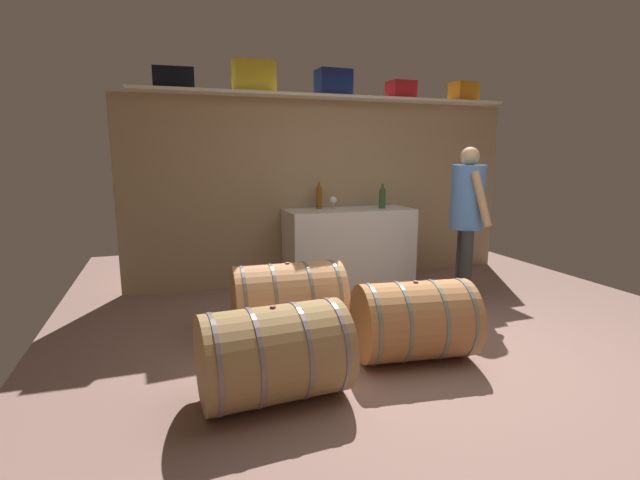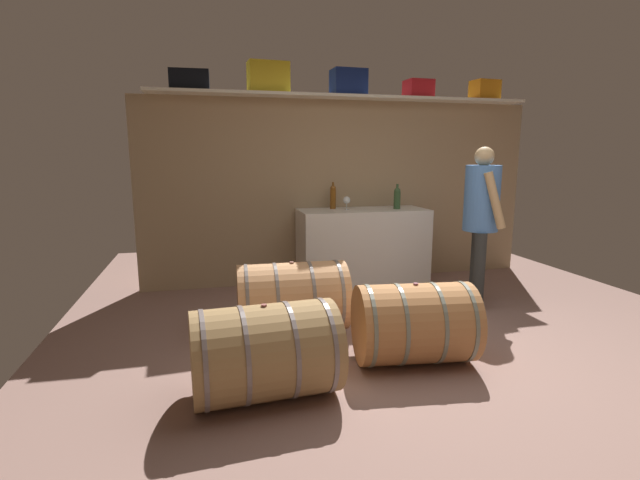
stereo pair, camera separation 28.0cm
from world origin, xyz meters
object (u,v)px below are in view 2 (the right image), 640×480
at_px(toolcase_navy, 348,83).
at_px(toolcase_orange, 485,90).
at_px(toolcase_red, 418,89).
at_px(toolcase_black, 190,80).
at_px(winemaker_pouring, 482,210).
at_px(work_cabinet, 362,248).
at_px(toolcase_yellow, 268,78).
at_px(wine_bottle_green, 397,198).
at_px(wine_barrel_near, 265,352).
at_px(wine_bottle_amber, 333,197).
at_px(wine_glass, 347,200).
at_px(wine_barrel_far, 414,323).
at_px(wine_barrel_flank, 292,297).

bearing_deg(toolcase_navy, toolcase_orange, -2.53).
distance_m(toolcase_red, toolcase_orange, 0.88).
height_order(toolcase_black, winemaker_pouring, toolcase_black).
distance_m(toolcase_black, work_cabinet, 2.62).
bearing_deg(toolcase_yellow, toolcase_orange, -4.16).
height_order(toolcase_navy, wine_bottle_green, toolcase_navy).
height_order(toolcase_yellow, work_cabinet, toolcase_yellow).
distance_m(toolcase_yellow, toolcase_orange, 2.65).
bearing_deg(toolcase_orange, wine_bottle_green, -172.60).
xyz_separation_m(toolcase_black, winemaker_pouring, (2.75, -1.21, -1.30)).
height_order(wine_bottle_green, wine_barrel_near, wine_bottle_green).
bearing_deg(wine_bottle_amber, wine_glass, -44.53).
xyz_separation_m(wine_barrel_far, wine_barrel_flank, (-0.76, 0.80, 0.01)).
distance_m(toolcase_yellow, toolcase_navy, 0.91).
bearing_deg(wine_barrel_near, toolcase_black, 96.20).
bearing_deg(wine_bottle_green, toolcase_orange, 11.65).
xyz_separation_m(toolcase_orange, winemaker_pouring, (-0.73, -1.21, -1.31)).
xyz_separation_m(work_cabinet, wine_barrel_far, (-0.30, -2.04, -0.15)).
bearing_deg(wine_barrel_near, toolcase_navy, 58.76).
bearing_deg(toolcase_orange, winemaker_pouring, -125.44).
bearing_deg(wine_glass, wine_barrel_far, -93.09).
height_order(wine_barrel_near, winemaker_pouring, winemaker_pouring).
bearing_deg(wine_barrel_near, toolcase_yellow, 77.39).
distance_m(wine_barrel_far, wine_barrel_flank, 1.11).
height_order(wine_glass, wine_barrel_far, wine_glass).
bearing_deg(toolcase_navy, work_cabinet, -59.59).
bearing_deg(winemaker_pouring, toolcase_red, -145.33).
xyz_separation_m(toolcase_yellow, winemaker_pouring, (1.92, -1.21, -1.36)).
height_order(toolcase_black, wine_barrel_far, toolcase_black).
bearing_deg(toolcase_orange, toolcase_yellow, 175.75).
relative_size(wine_bottle_amber, winemaker_pouring, 0.19).
bearing_deg(winemaker_pouring, wine_bottle_amber, -106.27).
distance_m(toolcase_black, wine_glass, 2.11).
relative_size(wine_bottle_green, wine_barrel_far, 0.32).
bearing_deg(wine_barrel_flank, toolcase_red, 41.31).
height_order(toolcase_red, wine_bottle_amber, toolcase_red).
bearing_deg(toolcase_red, wine_barrel_flank, -143.28).
distance_m(toolcase_navy, wine_barrel_near, 3.46).
xyz_separation_m(toolcase_black, wine_barrel_flank, (0.80, -1.44, -1.97)).
bearing_deg(wine_bottle_green, wine_barrel_far, -109.36).
xyz_separation_m(toolcase_yellow, work_cabinet, (1.04, -0.20, -1.89)).
height_order(toolcase_navy, winemaker_pouring, toolcase_navy).
bearing_deg(wine_bottle_green, toolcase_black, 173.67).
bearing_deg(wine_glass, wine_barrel_near, -118.30).
relative_size(toolcase_black, toolcase_yellow, 0.92).
bearing_deg(wine_barrel_near, wine_bottle_amber, 61.82).
xyz_separation_m(wine_barrel_near, winemaker_pouring, (2.32, 1.28, 0.68)).
xyz_separation_m(toolcase_yellow, wine_bottle_amber, (0.72, -0.05, -1.30)).
relative_size(work_cabinet, wine_bottle_green, 5.14).
bearing_deg(wine_barrel_far, wine_barrel_near, -160.37).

